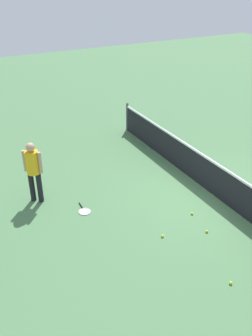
{
  "coord_description": "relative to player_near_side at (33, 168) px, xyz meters",
  "views": [
    {
      "loc": [
        6.42,
        -6.05,
        5.55
      ],
      "look_at": [
        -0.95,
        -2.18,
        0.9
      ],
      "focal_mm": 39.16,
      "sensor_mm": 36.0,
      "label": 1
    }
  ],
  "objects": [
    {
      "name": "player_near_side",
      "position": [
        0.0,
        0.0,
        0.0
      ],
      "size": [
        0.48,
        0.48,
        1.7
      ],
      "color": "black",
      "rests_on": "ground_plane"
    },
    {
      "name": "court_net",
      "position": [
        1.9,
        4.36,
        -0.51
      ],
      "size": [
        10.09,
        0.09,
        1.07
      ],
      "color": "#4C4C51",
      "rests_on": "ground_plane"
    },
    {
      "name": "ground_plane",
      "position": [
        1.9,
        4.36,
        -1.01
      ],
      "size": [
        40.0,
        40.0,
        0.0
      ],
      "primitive_type": "plane",
      "color": "#4C7A4C"
    },
    {
      "name": "tennis_racket_near_player",
      "position": [
        1.05,
        0.92,
        -1.0
      ],
      "size": [
        0.59,
        0.33,
        0.03
      ],
      "color": "white",
      "rests_on": "ground_plane"
    },
    {
      "name": "tennis_ball_near_player",
      "position": [
        3.17,
        3.17,
        -0.98
      ],
      "size": [
        0.07,
        0.07,
        0.07
      ],
      "primitive_type": "sphere",
      "color": "#C6E033",
      "rests_on": "ground_plane"
    },
    {
      "name": "tennis_ball_midcourt",
      "position": [
        4.67,
        2.57,
        -0.98
      ],
      "size": [
        0.07,
        0.07,
        0.07
      ],
      "primitive_type": "sphere",
      "color": "#C6E033",
      "rests_on": "ground_plane"
    },
    {
      "name": "tennis_ball_baseline",
      "position": [
        2.44,
        3.29,
        -0.98
      ],
      "size": [
        0.07,
        0.07,
        0.07
      ],
      "primitive_type": "sphere",
      "color": "#C6E033",
      "rests_on": "ground_plane"
    },
    {
      "name": "tennis_ball_by_net",
      "position": [
        2.83,
        2.15,
        -0.98
      ],
      "size": [
        0.07,
        0.07,
        0.07
      ],
      "primitive_type": "sphere",
      "color": "#C6E033",
      "rests_on": "ground_plane"
    }
  ]
}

